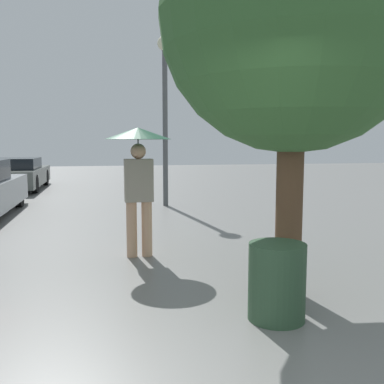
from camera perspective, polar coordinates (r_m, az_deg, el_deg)
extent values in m
cylinder|color=tan|center=(6.38, -8.04, -4.95)|extent=(0.16, 0.16, 0.83)
cylinder|color=tan|center=(6.40, -6.03, -4.89)|extent=(0.16, 0.16, 0.83)
cube|color=gray|center=(6.29, -7.13, 1.56)|extent=(0.41, 0.24, 0.62)
sphere|color=tan|center=(6.26, -7.18, 5.41)|extent=(0.22, 0.22, 0.22)
cylinder|color=#515456|center=(6.27, -7.16, 3.99)|extent=(0.02, 0.02, 0.66)
cone|color=#14472D|center=(6.27, -7.22, 7.76)|extent=(0.96, 0.96, 0.17)
cylinder|color=black|center=(12.09, -22.10, -0.46)|extent=(0.18, 0.60, 0.60)
cube|color=#4C514C|center=(16.74, -22.10, 1.93)|extent=(1.67, 4.49, 0.59)
cube|color=black|center=(16.49, -22.31, 3.55)|extent=(1.42, 2.02, 0.38)
cylinder|color=black|center=(18.26, -23.63, 1.72)|extent=(0.18, 0.61, 0.61)
cylinder|color=black|center=(18.01, -18.95, 1.86)|extent=(0.18, 0.61, 0.61)
cylinder|color=black|center=(15.26, -20.23, 1.01)|extent=(0.18, 0.61, 0.61)
cylinder|color=brown|center=(4.78, 12.86, -0.54)|extent=(0.29, 0.29, 2.21)
sphere|color=#386633|center=(4.92, 13.47, 21.81)|extent=(2.84, 2.84, 2.84)
cylinder|color=#515456|center=(11.42, -3.59, 8.47)|extent=(0.13, 0.13, 4.12)
sphere|color=beige|center=(11.69, -3.68, 19.17)|extent=(0.38, 0.38, 0.38)
cylinder|color=#2D4C33|center=(4.23, 11.24, -11.64)|extent=(0.54, 0.54, 0.74)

